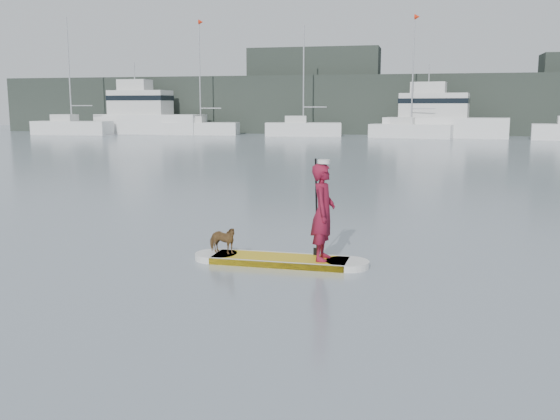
% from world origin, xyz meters
% --- Properties ---
extents(ground, '(140.00, 140.00, 0.00)m').
position_xyz_m(ground, '(0.00, 0.00, 0.00)').
color(ground, slate).
rests_on(ground, ground).
extents(paddleboard, '(3.30, 0.84, 0.12)m').
position_xyz_m(paddleboard, '(-0.53, -2.91, 0.06)').
color(paddleboard, gold).
rests_on(paddleboard, ground).
extents(paddler, '(0.42, 0.64, 1.75)m').
position_xyz_m(paddler, '(0.27, -2.92, 0.99)').
color(paddler, maroon).
rests_on(paddler, paddleboard).
extents(white_cap, '(0.22, 0.22, 0.07)m').
position_xyz_m(white_cap, '(0.27, -2.92, 1.90)').
color(white_cap, silver).
rests_on(white_cap, paddler).
extents(dog, '(0.67, 0.42, 0.53)m').
position_xyz_m(dog, '(-1.66, -2.89, 0.38)').
color(dog, brown).
rests_on(dog, paddleboard).
extents(paddle, '(0.10, 0.30, 2.00)m').
position_xyz_m(paddle, '(0.09, -2.61, 0.80)').
color(paddle, black).
rests_on(paddle, ground).
extents(sailboat_a, '(8.00, 2.67, 11.55)m').
position_xyz_m(sailboat_a, '(-33.14, 43.59, 0.81)').
color(sailboat_a, white).
rests_on(sailboat_a, ground).
extents(sailboat_b, '(7.81, 3.08, 11.31)m').
position_xyz_m(sailboat_b, '(-20.32, 46.41, 0.79)').
color(sailboat_b, white).
rests_on(sailboat_b, ground).
extents(sailboat_c, '(7.52, 3.58, 10.36)m').
position_xyz_m(sailboat_c, '(-9.57, 45.60, 0.77)').
color(sailboat_c, white).
rests_on(sailboat_c, ground).
extents(sailboat_d, '(7.69, 3.64, 10.90)m').
position_xyz_m(sailboat_d, '(0.62, 44.52, 0.78)').
color(sailboat_d, white).
rests_on(sailboat_d, ground).
extents(motor_yacht_a, '(11.46, 4.77, 6.68)m').
position_xyz_m(motor_yacht_a, '(3.27, 46.22, 1.88)').
color(motor_yacht_a, white).
rests_on(motor_yacht_a, ground).
extents(motor_yacht_b, '(11.32, 4.25, 7.38)m').
position_xyz_m(motor_yacht_b, '(-26.58, 47.19, 2.07)').
color(motor_yacht_b, white).
rests_on(motor_yacht_b, ground).
extents(shore_mass, '(90.00, 6.00, 6.00)m').
position_xyz_m(shore_mass, '(0.00, 53.00, 3.00)').
color(shore_mass, black).
rests_on(shore_mass, ground).
extents(shore_building_west, '(14.00, 4.00, 9.00)m').
position_xyz_m(shore_building_west, '(-10.00, 54.00, 4.50)').
color(shore_building_west, black).
rests_on(shore_building_west, ground).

